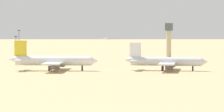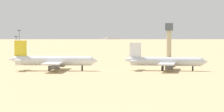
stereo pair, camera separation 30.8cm
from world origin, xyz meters
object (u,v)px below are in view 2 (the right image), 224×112
Objects in this scene: light_pole_east at (16,45)px; parked_jet_white_4 at (165,61)px; parked_jet_yellow_3 at (53,61)px; light_pole_mid at (19,41)px; control_tower at (169,37)px.

parked_jet_white_4 is at bearing -48.71° from light_pole_east.
light_pole_mid is at bearing 108.28° from parked_jet_yellow_3.
parked_jet_yellow_3 is 1.08× the size of parked_jet_white_4.
control_tower is (54.63, 129.60, 9.11)m from parked_jet_yellow_3.
light_pole_mid is 21.72m from light_pole_east.
parked_jet_yellow_3 is 50.63m from parked_jet_white_4.
parked_jet_white_4 is 1.69× the size of control_tower.
parked_jet_white_4 is 125.79m from control_tower.
light_pole_east reaches higher than parked_jet_white_4.
parked_jet_white_4 is at bearing -52.91° from light_pole_mid.
light_pole_east is (-43.87, 111.65, 3.70)m from parked_jet_yellow_3.
parked_jet_yellow_3 is at bearing -68.55° from light_pole_east.
control_tower is 101.69m from light_pole_mid.
parked_jet_yellow_3 is 141.21m from light_pole_mid.
light_pole_mid is (-46.95, 133.05, 5.71)m from parked_jet_yellow_3.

